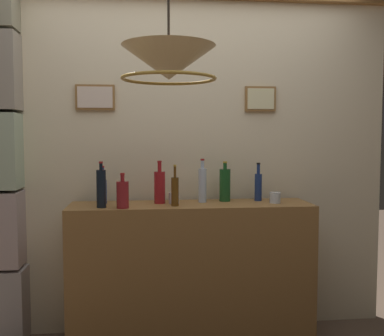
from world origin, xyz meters
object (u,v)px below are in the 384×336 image
object	(u,v)px
liquor_bottle_brandy	(175,191)
liquor_bottle_scotch	(160,187)
liquor_bottle_mezcal	(225,185)
liquor_bottle_tequila	(103,190)
liquor_bottle_amaro	(123,194)
glass_tumbler_highball	(275,198)
liquor_bottle_port	(202,184)
pendant_lamp	(169,64)
glass_tumbler_rocks	(174,198)
liquor_bottle_rum	(101,188)
liquor_bottle_whiskey	(258,186)

from	to	relation	value
liquor_bottle_brandy	liquor_bottle_scotch	xyz separation A→B (m)	(-0.10, 0.13, 0.01)
liquor_bottle_mezcal	liquor_bottle_tequila	distance (m)	0.86
liquor_bottle_amaro	glass_tumbler_highball	distance (m)	1.05
liquor_bottle_port	pendant_lamp	distance (m)	1.19
liquor_bottle_port	glass_tumbler_highball	bearing A→B (deg)	-10.42
liquor_bottle_port	glass_tumbler_rocks	size ratio (longest dim) A/B	4.04
liquor_bottle_port	glass_tumbler_highball	world-z (taller)	liquor_bottle_port
liquor_bottle_port	liquor_bottle_amaro	size ratio (longest dim) A/B	1.34
pendant_lamp	liquor_bottle_scotch	bearing A→B (deg)	90.71
liquor_bottle_tequila	pendant_lamp	size ratio (longest dim) A/B	0.57
liquor_bottle_brandy	liquor_bottle_scotch	world-z (taller)	liquor_bottle_scotch
liquor_bottle_scotch	glass_tumbler_highball	world-z (taller)	liquor_bottle_scotch
glass_tumbler_rocks	liquor_bottle_rum	bearing A→B (deg)	-165.20
liquor_bottle_rum	glass_tumbler_highball	xyz separation A→B (m)	(1.18, 0.07, -0.09)
liquor_bottle_mezcal	pendant_lamp	xyz separation A→B (m)	(-0.46, -0.96, 0.69)
liquor_bottle_brandy	liquor_bottle_tequila	size ratio (longest dim) A/B	1.06
liquor_bottle_rum	glass_tumbler_rocks	world-z (taller)	liquor_bottle_rum
liquor_bottle_tequila	liquor_bottle_scotch	world-z (taller)	liquor_bottle_scotch
liquor_bottle_whiskey	liquor_bottle_brandy	distance (m)	0.64
pendant_lamp	liquor_bottle_port	bearing A→B (deg)	72.75
glass_tumbler_rocks	glass_tumbler_highball	distance (m)	0.70
liquor_bottle_scotch	glass_tumbler_rocks	world-z (taller)	liquor_bottle_scotch
liquor_bottle_amaro	liquor_bottle_tequila	bearing A→B (deg)	123.26
glass_tumbler_rocks	glass_tumbler_highball	size ratio (longest dim) A/B	0.99
glass_tumbler_highball	liquor_bottle_scotch	bearing A→B (deg)	175.08
liquor_bottle_whiskey	glass_tumbler_highball	bearing A→B (deg)	-53.17
liquor_bottle_port	liquor_bottle_brandy	bearing A→B (deg)	-143.63
liquor_bottle_brandy	liquor_bottle_scotch	bearing A→B (deg)	127.12
liquor_bottle_whiskey	pendant_lamp	bearing A→B (deg)	-126.03
glass_tumbler_rocks	glass_tumbler_highball	bearing A→B (deg)	-4.62
liquor_bottle_whiskey	glass_tumbler_rocks	world-z (taller)	liquor_bottle_whiskey
liquor_bottle_brandy	glass_tumbler_rocks	world-z (taller)	liquor_bottle_brandy
liquor_bottle_port	glass_tumbler_rocks	xyz separation A→B (m)	(-0.20, -0.03, -0.09)
pendant_lamp	liquor_bottle_mezcal	bearing A→B (deg)	64.69
liquor_bottle_amaro	glass_tumbler_rocks	size ratio (longest dim) A/B	3.01
liquor_bottle_tequila	glass_tumbler_rocks	xyz separation A→B (m)	(0.49, -0.05, -0.06)
liquor_bottle_port	liquor_bottle_whiskey	distance (m)	0.41
liquor_bottle_port	liquor_bottle_whiskey	bearing A→B (deg)	3.86
liquor_bottle_scotch	liquor_bottle_brandy	bearing A→B (deg)	-52.88
liquor_bottle_whiskey	liquor_bottle_tequila	bearing A→B (deg)	-179.44
liquor_bottle_brandy	pendant_lamp	xyz separation A→B (m)	(-0.09, -0.78, 0.70)
liquor_bottle_brandy	liquor_bottle_amaro	world-z (taller)	liquor_bottle_brandy
liquor_bottle_port	liquor_bottle_tequila	bearing A→B (deg)	178.61
liquor_bottle_mezcal	liquor_bottle_brandy	bearing A→B (deg)	-153.84
liquor_bottle_brandy	glass_tumbler_highball	xyz separation A→B (m)	(0.70, 0.06, -0.07)
liquor_bottle_port	liquor_bottle_tequila	distance (m)	0.69
liquor_bottle_amaro	pendant_lamp	world-z (taller)	pendant_lamp
liquor_bottle_tequila	glass_tumbler_rocks	distance (m)	0.49
liquor_bottle_whiskey	liquor_bottle_scotch	bearing A→B (deg)	-175.94
liquor_bottle_mezcal	liquor_bottle_amaro	xyz separation A→B (m)	(-0.71, -0.24, -0.03)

